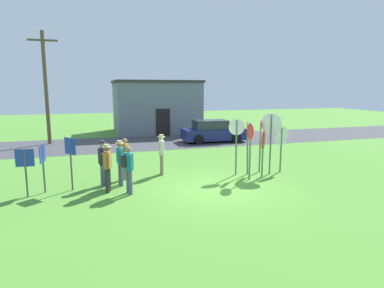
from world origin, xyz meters
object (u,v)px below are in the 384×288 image
object	(u,v)px
person_holding_notes	(125,156)
person_in_blue	(162,152)
stop_sign_leaning_left	(261,135)
parked_car_on_street	(213,132)
stop_sign_rear_right	(250,142)
utility_pole	(46,86)
info_panel_middle	(25,164)
stop_sign_rear_left	(263,145)
person_near_signs	(107,164)
stop_sign_leaning_right	(271,132)
person_in_teal	(128,167)
person_on_left	(103,160)
stop_sign_far_back	(236,138)
person_with_sunhat	(120,160)
info_panel_rightmost	(70,154)
stop_sign_center_cluster	(281,141)
info_panel_leftmost	(43,160)

from	to	relation	value
person_holding_notes	person_in_blue	bearing A→B (deg)	10.85
person_in_blue	stop_sign_leaning_left	bearing A→B (deg)	-11.06
parked_car_on_street	stop_sign_rear_right	size ratio (longest dim) A/B	1.88
utility_pole	info_panel_middle	size ratio (longest dim) A/B	4.39
stop_sign_rear_left	person_near_signs	xyz separation A→B (m)	(-6.31, -0.20, -0.34)
stop_sign_leaning_right	stop_sign_leaning_left	distance (m)	0.57
person_in_teal	person_on_left	distance (m)	1.56
stop_sign_rear_right	person_holding_notes	size ratio (longest dim) A/B	1.37
parked_car_on_street	stop_sign_leaning_right	size ratio (longest dim) A/B	1.65
stop_sign_far_back	person_holding_notes	bearing A→B (deg)	171.29
utility_pole	stop_sign_leaning_right	xyz separation A→B (m)	(9.92, -11.38, -1.98)
person_near_signs	person_holding_notes	bearing A→B (deg)	62.01
utility_pole	person_in_teal	xyz separation A→B (m)	(3.76, -12.33, -2.83)
parked_car_on_street	person_with_sunhat	world-z (taller)	person_with_sunhat
parked_car_on_street	stop_sign_rear_left	bearing A→B (deg)	-98.22
stop_sign_leaning_left	person_near_signs	xyz separation A→B (m)	(-6.62, -0.99, -0.63)
parked_car_on_street	info_panel_rightmost	bearing A→B (deg)	-135.03
stop_sign_leaning_right	info_panel_rightmost	distance (m)	8.08
utility_pole	stop_sign_leaning_right	world-z (taller)	utility_pole
parked_car_on_street	person_with_sunhat	xyz separation A→B (m)	(-7.12, -8.77, 0.30)
stop_sign_center_cluster	person_on_left	bearing A→B (deg)	178.72
info_panel_leftmost	info_panel_rightmost	distance (m)	0.94
stop_sign_leaning_right	stop_sign_center_cluster	bearing A→B (deg)	18.57
stop_sign_leaning_left	stop_sign_center_cluster	bearing A→B (deg)	-16.08
person_holding_notes	info_panel_rightmost	bearing A→B (deg)	-155.71
stop_sign_leaning_right	person_in_blue	xyz separation A→B (m)	(-4.48, 1.31, -0.85)
parked_car_on_street	person_holding_notes	distance (m)	10.48
person_in_teal	person_near_signs	bearing A→B (deg)	147.42
person_in_teal	stop_sign_leaning_right	bearing A→B (deg)	8.82
person_on_left	info_panel_leftmost	world-z (taller)	person_on_left
utility_pole	info_panel_leftmost	xyz separation A→B (m)	(0.93, -11.29, -2.64)
person_near_signs	person_on_left	xyz separation A→B (m)	(-0.09, 0.90, -0.03)
person_in_blue	info_panel_leftmost	world-z (taller)	person_in_blue
parked_car_on_street	stop_sign_leaning_left	distance (m)	8.59
info_panel_middle	person_near_signs	bearing A→B (deg)	-6.26
person_near_signs	info_panel_rightmost	xyz separation A→B (m)	(-1.22, 0.61, 0.33)
info_panel_leftmost	person_holding_notes	bearing A→B (deg)	17.32
stop_sign_center_cluster	stop_sign_far_back	bearing A→B (deg)	177.71
person_in_teal	stop_sign_rear_left	bearing A→B (deg)	6.52
utility_pole	stop_sign_leaning_left	xyz separation A→B (m)	(9.69, -10.90, -2.17)
person_on_left	info_panel_leftmost	size ratio (longest dim) A/B	1.02
person_in_blue	person_on_left	world-z (taller)	same
parked_car_on_street	stop_sign_far_back	distance (m)	8.98
parked_car_on_street	person_with_sunhat	bearing A→B (deg)	-129.06
person_holding_notes	info_panel_leftmost	world-z (taller)	info_panel_leftmost
stop_sign_rear_right	person_holding_notes	bearing A→B (deg)	161.65
stop_sign_rear_left	stop_sign_far_back	size ratio (longest dim) A/B	0.83
stop_sign_rear_right	person_in_teal	distance (m)	4.93
utility_pole	person_near_signs	distance (m)	12.59
stop_sign_leaning_left	person_in_teal	world-z (taller)	stop_sign_leaning_left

